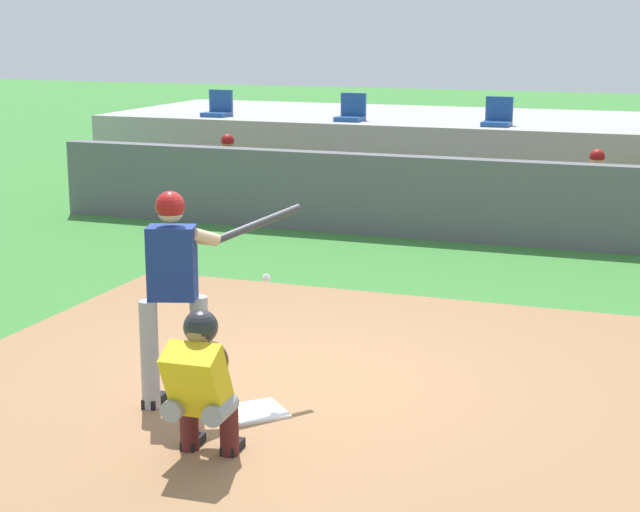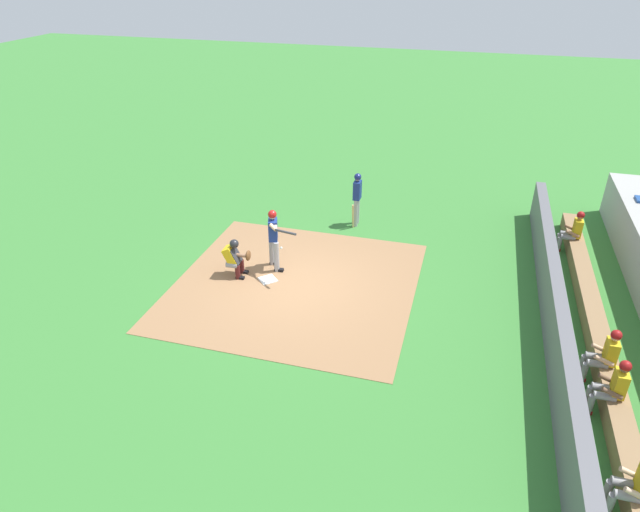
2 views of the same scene
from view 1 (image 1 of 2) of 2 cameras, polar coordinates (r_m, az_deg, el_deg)
ground_plane at (r=9.18m, az=-1.52°, el=-7.02°), size 80.00×80.00×0.00m
dirt_infield at (r=9.17m, az=-1.52°, el=-6.98°), size 6.40×6.40×0.01m
home_plate at (r=8.48m, az=-3.54°, el=-8.58°), size 0.62×0.62×0.02m
batter_at_plate at (r=8.43m, az=-7.95°, el=-1.57°), size 1.01×1.14×1.80m
catcher_crouched at (r=7.50m, az=-6.56°, el=-6.77°), size 0.49×1.70×1.13m
dugout_wall at (r=15.07m, az=7.64°, el=3.12°), size 13.00×0.30×1.20m
dugout_bench at (r=16.10m, az=8.38°, el=2.36°), size 11.80×0.44×0.45m
dugout_player_0 at (r=17.19m, az=-5.28°, el=4.62°), size 0.49×0.70×1.30m
dugout_player_1 at (r=15.61m, az=14.93°, el=3.41°), size 0.49×0.70×1.30m
stands_platform at (r=19.33m, az=10.54°, el=5.44°), size 15.00×4.40×1.40m
stadium_seat_0 at (r=19.38m, az=-5.64°, el=8.10°), size 0.46×0.46×0.48m
stadium_seat_1 at (r=18.40m, az=1.74°, el=7.90°), size 0.46×0.46×0.48m
stadium_seat_2 at (r=17.76m, az=9.79°, el=7.54°), size 0.46×0.46×0.48m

